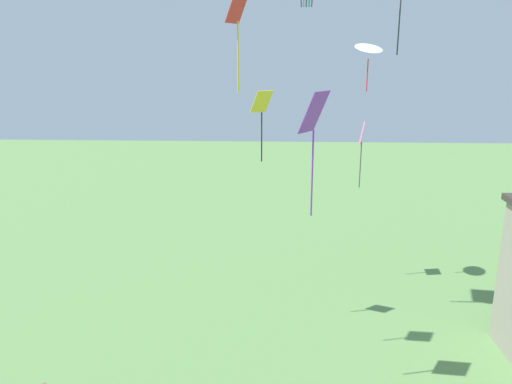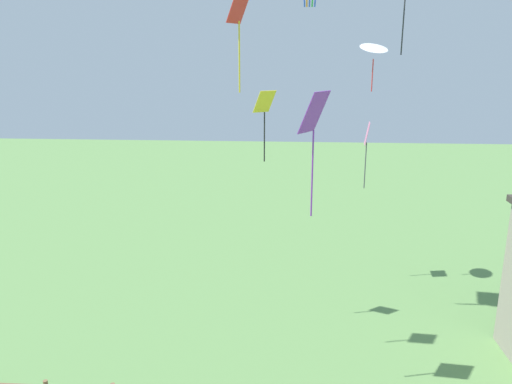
# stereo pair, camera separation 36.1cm
# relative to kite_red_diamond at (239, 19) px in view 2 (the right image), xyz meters

# --- Properties ---
(kite_red_diamond) EXTENTS (0.77, 0.90, 3.10)m
(kite_red_diamond) POSITION_rel_kite_red_diamond_xyz_m (0.00, 0.00, 0.00)
(kite_red_diamond) COLOR red
(kite_pink_diamond) EXTENTS (0.27, 0.77, 3.12)m
(kite_pink_diamond) POSITION_rel_kite_red_diamond_xyz_m (5.16, 6.99, -4.92)
(kite_pink_diamond) COLOR pink
(kite_white_delta) EXTENTS (1.55, 1.52, 2.16)m
(kite_white_delta) POSITION_rel_kite_red_diamond_xyz_m (5.20, 6.66, -0.74)
(kite_white_delta) COLOR white
(kite_purple_streamer) EXTENTS (0.96, 1.09, 3.74)m
(kite_purple_streamer) POSITION_rel_kite_red_diamond_xyz_m (2.32, -1.66, -3.05)
(kite_purple_streamer) COLOR purple
(kite_yellow_diamond) EXTENTS (0.90, 0.86, 2.70)m
(kite_yellow_diamond) POSITION_rel_kite_red_diamond_xyz_m (0.66, 2.64, -3.08)
(kite_yellow_diamond) COLOR yellow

